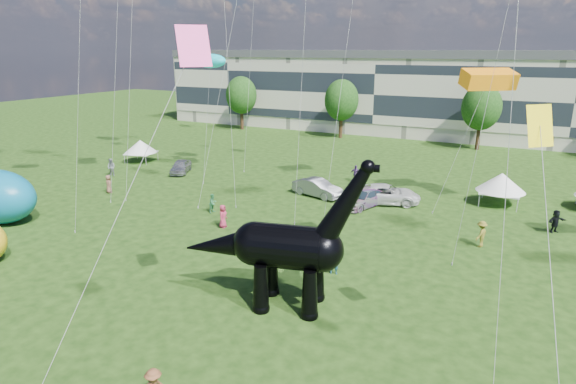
% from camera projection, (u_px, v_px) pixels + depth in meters
% --- Properties ---
extents(ground, '(220.00, 220.00, 0.00)m').
position_uv_depth(ground, '(184.00, 322.00, 24.31)').
color(ground, '#16330C').
rests_on(ground, ground).
extents(terrace_row, '(78.00, 11.00, 12.00)m').
position_uv_depth(terrace_row, '(384.00, 95.00, 79.00)').
color(terrace_row, beige).
rests_on(terrace_row, ground).
extents(tree_far_left, '(5.20, 5.20, 9.44)m').
position_uv_depth(tree_far_left, '(241.00, 92.00, 80.83)').
color(tree_far_left, '#382314').
rests_on(tree_far_left, ground).
extents(tree_mid_left, '(5.20, 5.20, 9.44)m').
position_uv_depth(tree_mid_left, '(342.00, 97.00, 72.98)').
color(tree_mid_left, '#382314').
rests_on(tree_mid_left, ground).
extents(tree_mid_right, '(5.20, 5.20, 9.44)m').
position_uv_depth(tree_mid_right, '(482.00, 103.00, 64.26)').
color(tree_mid_right, '#382314').
rests_on(tree_mid_right, ground).
extents(dinosaur_sculpture, '(10.49, 3.98, 8.56)m').
position_uv_depth(dinosaur_sculpture, '(281.00, 249.00, 25.15)').
color(dinosaur_sculpture, black).
rests_on(dinosaur_sculpture, ground).
extents(car_silver, '(3.34, 4.60, 1.46)m').
position_uv_depth(car_silver, '(181.00, 167.00, 53.37)').
color(car_silver, '#AAAAAF').
rests_on(car_silver, ground).
extents(car_grey, '(5.22, 2.90, 1.63)m').
position_uv_depth(car_grey, '(317.00, 188.00, 44.89)').
color(car_grey, gray).
rests_on(car_grey, ground).
extents(car_white, '(6.61, 4.59, 1.68)m').
position_uv_depth(car_white, '(386.00, 194.00, 42.86)').
color(car_white, silver).
rests_on(car_white, ground).
extents(car_dark, '(3.80, 5.62, 1.51)m').
position_uv_depth(car_dark, '(364.00, 198.00, 42.00)').
color(car_dark, '#595960').
rests_on(car_dark, ground).
extents(gazebo_near, '(4.14, 4.14, 2.88)m').
position_uv_depth(gazebo_near, '(501.00, 183.00, 42.12)').
color(gazebo_near, white).
rests_on(gazebo_near, ground).
extents(gazebo_left, '(4.64, 4.64, 2.69)m').
position_uv_depth(gazebo_left, '(140.00, 147.00, 58.33)').
color(gazebo_left, white).
rests_on(gazebo_left, ground).
extents(visitors, '(52.30, 40.01, 1.89)m').
position_uv_depth(visitors, '(318.00, 214.00, 37.48)').
color(visitors, slate).
rests_on(visitors, ground).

